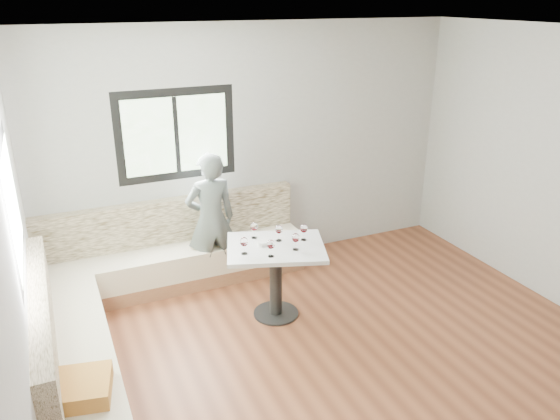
% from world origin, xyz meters
% --- Properties ---
extents(room, '(5.01, 5.01, 2.81)m').
position_xyz_m(room, '(-0.08, 0.08, 1.41)').
color(room, brown).
rests_on(room, ground).
extents(banquette, '(2.90, 2.80, 0.95)m').
position_xyz_m(banquette, '(-1.59, 1.62, 0.33)').
color(banquette, '#9A6748').
rests_on(banquette, ground).
extents(table, '(1.13, 1.00, 0.77)m').
position_xyz_m(table, '(-0.30, 1.20, 0.58)').
color(table, black).
rests_on(table, ground).
extents(person, '(0.55, 0.36, 1.52)m').
position_xyz_m(person, '(-0.67, 2.13, 0.76)').
color(person, '#505956').
rests_on(person, ground).
extents(olive_ramekin, '(0.11, 0.11, 0.04)m').
position_xyz_m(olive_ramekin, '(-0.40, 1.27, 0.80)').
color(olive_ramekin, white).
rests_on(olive_ramekin, table).
extents(wine_glass_a, '(0.08, 0.08, 0.17)m').
position_xyz_m(wine_glass_a, '(-0.64, 1.16, 0.89)').
color(wine_glass_a, white).
rests_on(wine_glass_a, table).
extents(wine_glass_b, '(0.08, 0.08, 0.17)m').
position_xyz_m(wine_glass_b, '(-0.43, 1.01, 0.89)').
color(wine_glass_b, white).
rests_on(wine_glass_b, table).
extents(wine_glass_c, '(0.08, 0.08, 0.17)m').
position_xyz_m(wine_glass_c, '(-0.16, 1.05, 0.89)').
color(wine_glass_c, white).
rests_on(wine_glass_c, table).
extents(wine_glass_d, '(0.08, 0.08, 0.17)m').
position_xyz_m(wine_glass_d, '(-0.22, 1.30, 0.89)').
color(wine_glass_d, white).
rests_on(wine_glass_d, table).
extents(wine_glass_e, '(0.08, 0.08, 0.17)m').
position_xyz_m(wine_glass_e, '(0.01, 1.22, 0.89)').
color(wine_glass_e, white).
rests_on(wine_glass_e, table).
extents(wine_glass_f, '(0.08, 0.08, 0.17)m').
position_xyz_m(wine_glass_f, '(-0.42, 1.46, 0.89)').
color(wine_glass_f, white).
rests_on(wine_glass_f, table).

